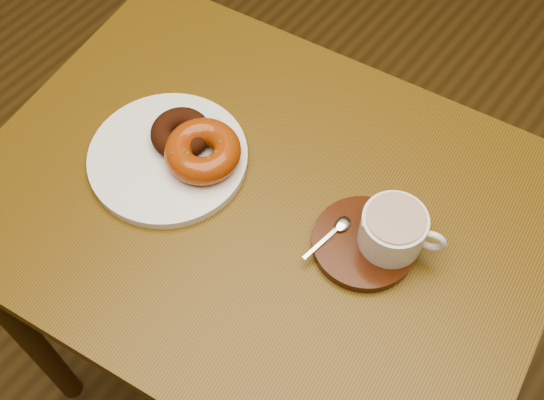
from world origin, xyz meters
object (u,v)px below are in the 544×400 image
Objects in this scene: saucer at (364,243)px; coffee_cup at (394,230)px; donut_plate at (168,158)px; cafe_table at (262,241)px.

saucer is 0.05m from coffee_cup.
cafe_table is at bearing 11.39° from donut_plate.
cafe_table is 7.94× the size of coffee_cup.
saucer reaches higher than cafe_table.
saucer is at bearing -160.24° from coffee_cup.
coffee_cup is at bearing 37.16° from saucer.
donut_plate is 2.08× the size of coffee_cup.
cafe_table is 0.21m from donut_plate.
donut_plate is at bearing -176.61° from cafe_table.
coffee_cup reaches higher than saucer.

